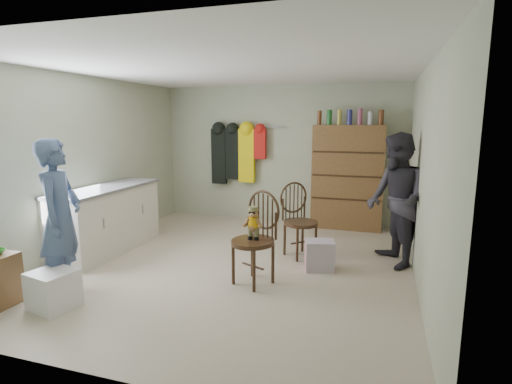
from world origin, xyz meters
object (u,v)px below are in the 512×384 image
(counter, at_px, (107,219))
(chair_front, at_px, (256,232))
(dresser, at_px, (348,177))
(chair_far, at_px, (298,217))

(counter, height_order, chair_front, chair_front)
(counter, relative_size, chair_front, 1.72)
(chair_front, bearing_deg, dresser, 97.82)
(chair_far, height_order, dresser, dresser)
(chair_far, relative_size, dresser, 0.50)
(counter, relative_size, chair_far, 1.81)
(chair_front, height_order, dresser, dresser)
(chair_front, height_order, chair_far, chair_front)
(chair_far, xyz_separation_m, dresser, (0.52, 1.68, 0.36))
(counter, relative_size, dresser, 0.90)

